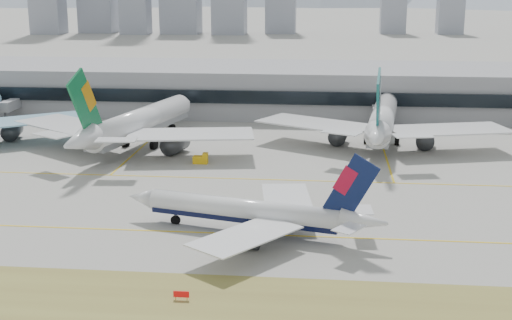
# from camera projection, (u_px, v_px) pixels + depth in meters

# --- Properties ---
(ground) EXTENTS (3000.00, 3000.00, 0.00)m
(ground) POSITION_uv_depth(u_px,v_px,m) (246.00, 225.00, 128.94)
(ground) COLOR #99978F
(ground) RESTS_ON ground
(taxiing_airliner) EXTENTS (47.40, 40.48, 16.17)m
(taxiing_airliner) POSITION_uv_depth(u_px,v_px,m) (253.00, 212.00, 123.40)
(taxiing_airliner) COLOR white
(taxiing_airliner) RESTS_ON ground
(widebody_eva) EXTENTS (66.58, 66.28, 24.35)m
(widebody_eva) POSITION_uv_depth(u_px,v_px,m) (137.00, 125.00, 184.68)
(widebody_eva) COLOR white
(widebody_eva) RESTS_ON ground
(widebody_cathay) EXTENTS (66.80, 65.81, 23.98)m
(widebody_cathay) POSITION_uv_depth(u_px,v_px,m) (382.00, 122.00, 189.02)
(widebody_cathay) COLOR white
(widebody_cathay) RESTS_ON ground
(terminal) EXTENTS (280.00, 43.10, 15.00)m
(terminal) POSITION_uv_depth(u_px,v_px,m) (285.00, 89.00, 237.79)
(terminal) COLOR gray
(terminal) RESTS_ON ground
(hold_sign_left) EXTENTS (2.20, 0.15, 1.35)m
(hold_sign_left) POSITION_uv_depth(u_px,v_px,m) (181.00, 294.00, 98.40)
(hold_sign_left) COLOR red
(hold_sign_left) RESTS_ON ground
(gse_b) EXTENTS (3.55, 2.00, 2.60)m
(gse_b) POSITION_uv_depth(u_px,v_px,m) (201.00, 159.00, 171.33)
(gse_b) COLOR #F2B40C
(gse_b) RESTS_ON ground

